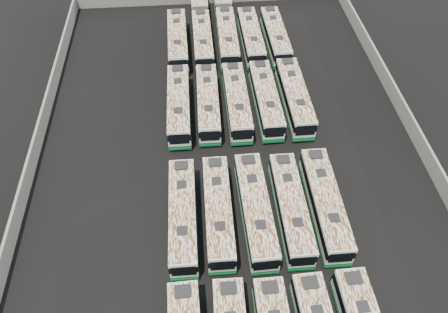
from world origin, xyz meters
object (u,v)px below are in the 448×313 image
bus_midfront_far_right (325,204)px  bus_midback_far_left (179,105)px  bus_midfront_right (291,208)px  bus_back_left (201,28)px  bus_back_far_left (178,40)px  bus_midfront_left (218,211)px  bus_midback_far_right (294,97)px  bus_midback_right (266,99)px  bus_back_center (226,25)px  bus_back_right (251,37)px  bus_midfront_center (255,210)px  bus_back_far_right (275,36)px  bus_midfront_far_left (183,215)px  bus_midback_left (208,103)px  bus_midback_center (237,101)px

bus_midfront_far_right → bus_midback_far_left: (-14.48, 16.39, 0.01)m
bus_midfront_right → bus_back_left: (-7.23, 33.96, -0.00)m
bus_midback_far_left → bus_back_far_left: bus_back_far_left is taller
bus_midfront_left → bus_midback_far_right: 19.88m
bus_midback_right → bus_back_left: (-7.23, 17.23, -0.03)m
bus_back_left → bus_back_center: size_ratio=0.98×
bus_midback_far_left → bus_back_right: 17.87m
bus_midfront_center → bus_back_center: (0.06, 34.24, -0.02)m
bus_midfront_far_right → bus_back_far_right: 30.50m
bus_midfront_far_left → bus_midback_left: bus_midfront_far_left is taller
bus_midfront_left → bus_midback_center: bearing=78.4°
bus_midfront_far_left → bus_back_center: bus_back_center is taller
bus_midback_right → bus_back_far_left: bus_back_far_left is taller
bus_back_center → bus_midback_left: bearing=-101.1°
bus_midback_far_right → bus_back_left: bearing=122.1°
bus_midfront_far_left → bus_back_right: bearing=71.3°
bus_midback_far_left → bus_midback_far_right: size_ratio=0.99×
bus_midfront_far_right → bus_back_right: (-3.62, 30.57, -0.04)m
bus_midback_far_right → bus_midback_center: bearing=-179.0°
bus_midback_far_right → bus_back_far_left: (-14.55, 13.99, 0.00)m
bus_midfront_left → bus_midback_far_left: size_ratio=0.97×
bus_midfront_far_right → bus_back_center: bus_midfront_far_right is taller
bus_midback_far_left → bus_back_far_left: bearing=90.1°
bus_midfront_center → bus_back_far_right: bus_midfront_center is taller
bus_midfront_far_left → bus_midback_far_right: (14.51, 16.77, 0.05)m
bus_midfront_left → bus_midback_far_left: 16.78m
bus_midback_far_right → bus_back_far_left: bearing=135.8°
bus_midback_far_right → bus_back_center: bearing=112.1°
bus_midfront_left → bus_back_left: size_ratio=0.64×
bus_back_far_left → bus_back_far_right: bus_back_far_left is taller
bus_midback_far_right → bus_back_right: size_ratio=1.03×
bus_midback_far_right → bus_back_far_right: (-0.13, 13.92, -0.07)m
bus_midback_far_right → bus_back_center: 18.93m
bus_midfront_far_right → bus_midback_center: bus_midfront_far_right is taller
bus_back_right → bus_back_far_right: 3.64m
bus_midback_center → bus_midback_right: bus_midback_right is taller
bus_back_far_right → bus_back_center: bearing=152.4°
bus_midfront_center → bus_back_left: 34.10m
bus_midback_left → bus_midback_right: bearing=1.6°
bus_midback_far_left → bus_back_left: bus_midback_far_left is taller
bus_midfront_far_right → bus_midfront_far_left: bearing=-178.7°
bus_midfront_center → bus_back_right: bearing=82.3°
bus_back_far_right → bus_midfront_far_left: bearing=-115.8°
bus_midback_center → bus_back_center: bearing=89.5°
bus_midback_far_right → bus_back_center: (-7.20, 17.51, -0.03)m
bus_midback_left → bus_back_center: size_ratio=0.63×
bus_midback_right → bus_back_left: bus_midback_right is taller
bus_midfront_left → bus_back_left: bus_back_left is taller
bus_midback_far_left → bus_midback_far_right: bus_midback_far_right is taller
bus_midback_far_right → bus_midfront_far_right: bearing=-90.8°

